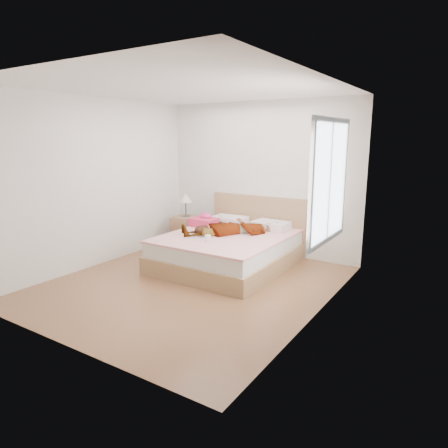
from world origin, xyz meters
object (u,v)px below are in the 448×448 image
coffee_mug (208,238)px  plush_toy (201,230)px  woman (233,226)px  towel (204,221)px  magazine (198,236)px  nightstand (186,229)px  bed (230,248)px  phone (221,215)px

coffee_mug → plush_toy: 0.46m
woman → towel: (-0.69, 0.17, -0.02)m
magazine → nightstand: nightstand is taller
bed → magazine: bed is taller
coffee_mug → plush_toy: bearing=137.5°
plush_toy → woman: bearing=46.4°
towel → magazine: (0.34, -0.66, -0.08)m
woman → magazine: size_ratio=3.64×
nightstand → magazine: bearing=-44.4°
phone → plush_toy: size_ratio=0.33×
magazine → plush_toy: bearing=97.7°
phone → coffee_mug: bearing=-110.6°
magazine → bed: bearing=51.7°
bed → plush_toy: 0.55m
woman → nightstand: (-1.29, 0.43, -0.29)m
plush_toy → coffee_mug: bearing=-42.5°
woman → coffee_mug: size_ratio=12.60×
woman → bed: bearing=-52.1°
bed → towel: bearing=160.2°
coffee_mug → plush_toy: size_ratio=0.46×
phone → plush_toy: (0.14, -0.78, -0.10)m
bed → phone: bearing=135.7°
nightstand → towel: bearing=-23.7°
towel → coffee_mug: size_ratio=3.31×
woman → plush_toy: 0.52m
magazine → plush_toy: plush_toy is taller
towel → plush_toy: bearing=-58.7°
bed → coffee_mug: 0.67m
phone → nightstand: bearing=133.4°
phone → bed: (0.49, -0.48, -0.41)m
bed → towel: 0.79m
woman → bed: (-0.01, -0.08, -0.35)m
bed → magazine: bearing=-128.3°
woman → nightstand: nightstand is taller
nightstand → phone: bearing=-2.2°
woman → phone: size_ratio=17.69×
magazine → coffee_mug: bearing=-30.4°
towel → bed: bearing=-19.8°
woman → towel: bearing=-148.1°
woman → magazine: 0.61m
coffee_mug → woman: bearing=88.3°
coffee_mug → nightstand: size_ratio=0.13×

